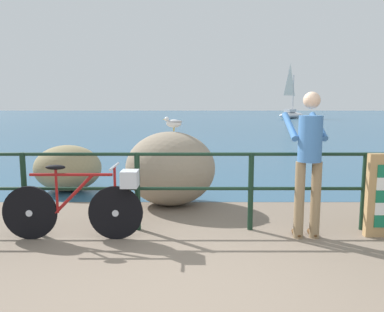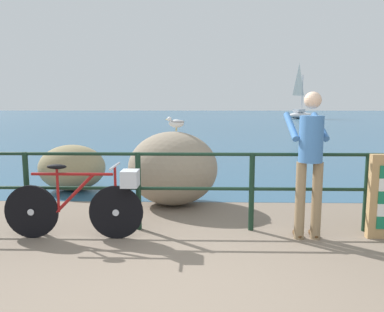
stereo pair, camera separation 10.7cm
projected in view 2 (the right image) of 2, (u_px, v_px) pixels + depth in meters
ground_plane at (200, 132)px, 23.01m from camera, size 120.00×120.00×0.10m
sea_surface at (201, 116)px, 50.83m from camera, size 120.00×90.00×0.01m
promenade_railing at (195, 182)px, 4.82m from camera, size 7.41×0.07×1.02m
bicycle at (85, 201)px, 4.53m from camera, size 1.70×0.48×0.92m
person_at_railing at (310, 158)px, 4.46m from camera, size 0.45×0.64×1.78m
breakwater_boulder_main at (173, 168)px, 6.06m from camera, size 1.45×1.21×1.20m
breakwater_boulder_left at (72, 168)px, 7.12m from camera, size 1.26×1.08×0.87m
seagull at (176, 123)px, 6.05m from camera, size 0.34×0.19×0.23m
sailboat at (300, 112)px, 42.45m from camera, size 4.14×3.91×6.16m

